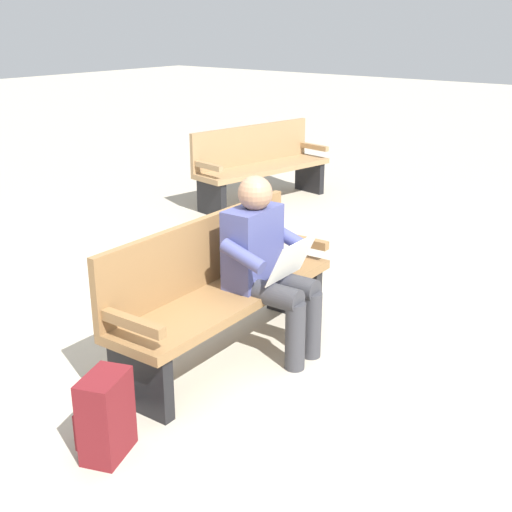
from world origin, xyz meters
TOP-DOWN VIEW (x-y plane):
  - ground_plane at (0.00, 0.00)m, footprint 40.00×40.00m
  - bench_near at (0.00, -0.07)m, footprint 1.82×0.56m
  - person_seated at (-0.21, 0.15)m, footprint 0.58×0.59m
  - backpack at (1.18, 0.20)m, footprint 0.33×0.29m
  - bench_far at (-3.21, -2.23)m, footprint 1.85×0.77m

SIDE VIEW (x-z plane):
  - ground_plane at x=0.00m, z-range 0.00..0.00m
  - backpack at x=1.18m, z-range 0.00..0.44m
  - bench_near at x=0.00m, z-range 0.01..0.91m
  - bench_far at x=-3.21m, z-range 0.01..0.91m
  - person_seated at x=-0.21m, z-range 0.04..1.22m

